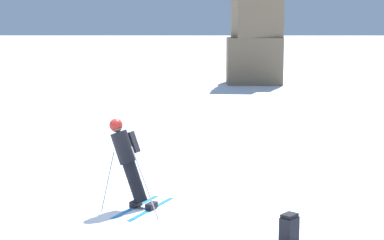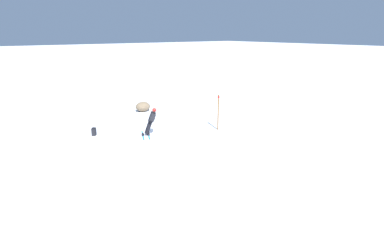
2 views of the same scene
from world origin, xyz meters
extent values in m
plane|color=white|center=(0.00, 0.00, 0.00)|extent=(300.00, 300.00, 0.00)
cube|color=#1E7AC6|center=(0.26, 0.07, 0.01)|extent=(0.80, 1.63, 0.01)
cube|color=#1E7AC6|center=(0.59, -0.07, 0.01)|extent=(0.80, 1.63, 0.01)
cube|color=black|center=(0.26, 0.07, 0.07)|extent=(0.24, 0.31, 0.12)
cube|color=black|center=(0.59, -0.07, 0.07)|extent=(0.24, 0.31, 0.12)
cylinder|color=black|center=(0.26, 0.08, 0.51)|extent=(0.59, 0.46, 0.86)
cylinder|color=black|center=(0.02, 0.18, 1.19)|extent=(0.63, 0.53, 0.72)
sphere|color=tan|center=(-0.12, 0.25, 1.60)|extent=(0.37, 0.33, 0.30)
sphere|color=#AD231E|center=(-0.12, 0.25, 1.63)|extent=(0.42, 0.38, 0.34)
cube|color=black|center=(0.12, 0.43, 1.22)|extent=(0.45, 0.34, 0.51)
cylinder|color=#B7B7BC|center=(-0.27, -0.01, 0.54)|extent=(0.23, 0.49, 1.10)
cylinder|color=#B7B7BC|center=(0.49, -0.36, 0.62)|extent=(0.61, 0.84, 1.26)
cube|color=#7A664C|center=(4.68, 25.58, 1.36)|extent=(3.16, 2.69, 2.71)
cube|color=#7A664C|center=(4.81, 25.48, 3.88)|extent=(2.92, 2.69, 2.33)
cube|color=black|center=(3.05, -1.97, 0.22)|extent=(0.36, 0.37, 0.44)
cube|color=black|center=(3.05, -1.97, 0.47)|extent=(0.33, 0.33, 0.06)
camera|label=1|loc=(1.57, -12.30, 3.68)|focal=60.00mm
camera|label=2|loc=(8.94, 16.14, 6.32)|focal=28.00mm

